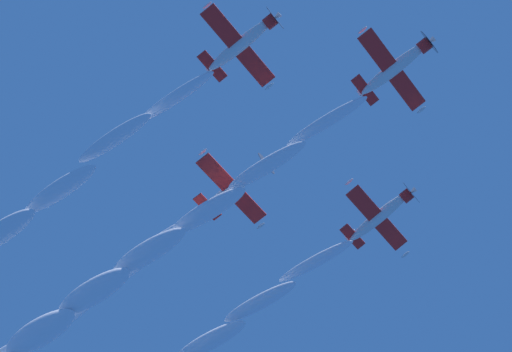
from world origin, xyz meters
name	(u,v)px	position (x,y,z in m)	size (l,w,h in m)	color
airplane_lead	(396,67)	(-0.31, 2.47, 81.81)	(7.49, 8.00, 2.91)	silver
airplane_left_wingman	(381,215)	(-14.08, 6.93, 82.49)	(7.42, 7.88, 3.51)	silver
airplane_right_wingman	(243,43)	(-2.85, -10.42, 82.36)	(7.47, 7.97, 3.01)	silver
airplane_slot_tail	(236,186)	(-15.66, -6.56, 82.32)	(7.47, 7.96, 2.98)	silver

